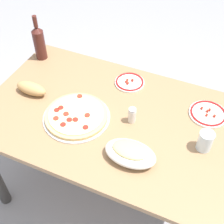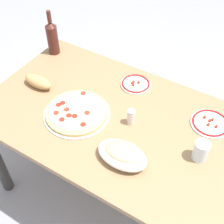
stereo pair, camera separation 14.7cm
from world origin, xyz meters
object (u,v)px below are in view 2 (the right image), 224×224
baked_pasta_dish (122,154)px  bread_loaf (38,82)px  side_plate_far (210,123)px  pepperoni_pizza (77,112)px  dining_table (112,131)px  water_glass (201,151)px  spice_shaker (131,117)px  wine_bottle (52,37)px  side_plate_near (136,84)px

baked_pasta_dish → bread_loaf: 0.69m
side_plate_far → pepperoni_pizza: bearing=25.6°
baked_pasta_dish → bread_loaf: (0.66, -0.19, -0.01)m
dining_table → water_glass: (-0.48, 0.01, 0.17)m
pepperoni_pizza → spice_shaker: bearing=-160.7°
wine_bottle → bread_loaf: size_ratio=1.58×
spice_shaker → side_plate_far: bearing=-150.0°
bread_loaf → baked_pasta_dish: bearing=164.1°
side_plate_far → spice_shaker: bearing=30.0°
dining_table → wine_bottle: (0.61, -0.29, 0.24)m
wine_bottle → side_plate_far: bearing=175.8°
wine_bottle → bread_loaf: (-0.13, 0.31, -0.08)m
dining_table → baked_pasta_dish: bearing=131.1°
dining_table → water_glass: size_ratio=13.31×
pepperoni_pizza → bread_loaf: size_ratio=1.92×
wine_bottle → water_glass: bearing=164.5°
water_glass → spice_shaker: water_glass is taller
side_plate_far → bread_loaf: 0.96m
side_plate_near → spice_shaker: bearing=113.6°
baked_pasta_dish → side_plate_near: size_ratio=1.41×
side_plate_far → bread_loaf: bread_loaf is taller
spice_shaker → bread_loaf: bearing=2.9°
water_glass → side_plate_near: (0.49, -0.29, -0.04)m
side_plate_near → side_plate_far: (-0.46, 0.07, -0.00)m
water_glass → side_plate_far: (0.02, -0.22, -0.04)m
pepperoni_pizza → water_glass: water_glass is taller
pepperoni_pizza → baked_pasta_dish: size_ratio=1.45×
side_plate_near → bread_loaf: 0.55m
baked_pasta_dish → wine_bottle: wine_bottle is taller
pepperoni_pizza → side_plate_far: (-0.62, -0.29, -0.01)m
pepperoni_pizza → side_plate_far: pepperoni_pizza is taller
side_plate_near → bread_loaf: (0.47, 0.30, 0.03)m
pepperoni_pizza → water_glass: 0.64m
pepperoni_pizza → baked_pasta_dish: baked_pasta_dish is taller
water_glass → dining_table: bearing=-1.7°
water_glass → side_plate_near: size_ratio=0.60×
baked_pasta_dish → spice_shaker: (0.08, -0.22, 0.00)m
pepperoni_pizza → spice_shaker: (-0.27, -0.09, 0.03)m
pepperoni_pizza → water_glass: bearing=-173.7°
water_glass → spice_shaker: 0.37m
pepperoni_pizza → bread_loaf: (0.31, -0.06, 0.02)m
wine_bottle → side_plate_near: wine_bottle is taller
bread_loaf → spice_shaker: (-0.58, -0.03, 0.01)m
dining_table → wine_bottle: bearing=-25.2°
baked_pasta_dish → side_plate_far: bearing=-122.9°
bread_loaf → side_plate_near: bearing=-147.4°
pepperoni_pizza → water_glass: size_ratio=3.39×
wine_bottle → side_plate_near: 0.61m
bread_loaf → wine_bottle: bearing=-66.6°
wine_bottle → spice_shaker: wine_bottle is taller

